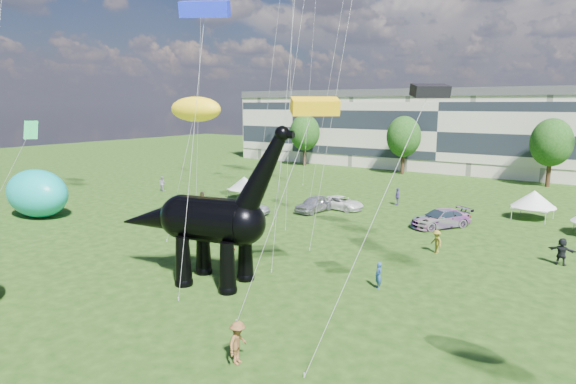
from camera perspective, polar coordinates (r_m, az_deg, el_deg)
The scene contains 14 objects.
ground at distance 25.83m, azimuth -6.60°, elevation -14.16°, with size 220.00×220.00×0.00m, color #16330C.
terrace_row at distance 83.07m, azimuth 18.44°, elevation 6.63°, with size 78.00×11.00×12.00m, color beige.
tree_far_left at distance 84.12m, azimuth 2.00°, elevation 7.39°, with size 5.20×5.20×9.44m.
tree_mid_left at distance 75.85m, azimuth 13.56°, elevation 6.78°, with size 5.20×5.20×9.44m.
tree_mid_right at distance 71.03m, azimuth 28.80°, elevation 5.56°, with size 5.20×5.20×9.44m.
dinosaur_sculpture at distance 29.28m, azimuth -9.70°, elevation -3.50°, with size 12.17×4.53×9.92m.
car_silver at distance 48.38m, azimuth 3.16°, elevation -1.41°, with size 1.93×4.79×1.63m, color silver.
car_grey at distance 47.41m, azimuth -4.73°, elevation -1.83°, with size 1.45×4.16×1.37m, color slate.
car_white at distance 49.74m, azimuth 6.26°, elevation -1.29°, with size 2.25×4.89×1.36m, color white.
car_dark at distance 44.32m, azimuth 17.64°, elevation -3.00°, with size 2.27×5.59×1.62m, color #595960.
gazebo_near at distance 50.58m, azimuth 27.13°, elevation -0.75°, with size 4.37×4.37×2.75m.
gazebo_left at distance 55.24m, azimuth -5.22°, elevation 1.06°, with size 4.38×4.38×2.53m.
inflatable_teal at distance 51.83m, azimuth -27.60°, elevation -0.13°, with size 7.35×4.59×4.59m, color #0EAAA6.
visitors at distance 38.87m, azimuth 5.26°, elevation -4.24°, with size 52.58×36.63×1.89m.
Camera 1 is at (15.73, -17.47, 10.71)m, focal length 30.00 mm.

